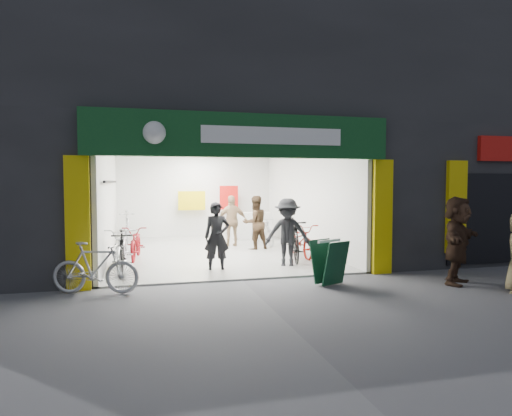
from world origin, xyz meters
name	(u,v)px	position (x,y,z in m)	size (l,w,h in m)	color
ground	(242,281)	(0.00, 0.00, 0.00)	(60.00, 60.00, 0.00)	#56565B
building	(235,112)	(0.91, 4.99, 4.31)	(17.00, 10.27, 8.00)	#232326
bike_left_front	(122,249)	(-2.50, 1.75, 0.52)	(0.69, 1.98, 1.04)	silver
bike_left_midfront	(122,252)	(-2.50, 1.55, 0.49)	(0.46, 1.62, 0.97)	black
bike_left_midback	(136,243)	(-2.18, 3.25, 0.46)	(0.62, 1.77, 0.93)	maroon
bike_left_back	(127,227)	(-2.50, 6.74, 0.56)	(0.52, 1.85, 1.11)	#A7A7AB
bike_right_front	(293,240)	(1.83, 1.99, 0.57)	(0.54, 1.91, 1.15)	black
bike_right_mid	(301,240)	(2.23, 2.51, 0.48)	(0.63, 1.81, 0.95)	maroon
bike_right_back	(262,231)	(1.80, 4.98, 0.49)	(0.46, 1.62, 0.98)	#AFB0B4
parked_bike	(95,268)	(-2.91, -0.41, 0.49)	(0.46, 1.63, 0.98)	#A9AAAE
customer_a	(217,237)	(-0.35, 1.17, 0.81)	(0.59, 0.39, 1.62)	black
customer_b	(255,223)	(1.34, 4.13, 0.84)	(0.81, 0.63, 1.67)	#3A291A
customer_c	(287,233)	(1.41, 1.22, 0.85)	(1.09, 0.63, 1.69)	black
customer_d	(232,221)	(0.78, 4.91, 0.83)	(0.98, 0.41, 1.67)	#9C7D5B
pedestrian_far	(457,240)	(4.19, -1.40, 0.90)	(1.67, 0.53, 1.80)	#362318
sandwich_board	(329,261)	(1.61, -0.84, 0.49)	(0.76, 0.77, 0.90)	#0E3821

